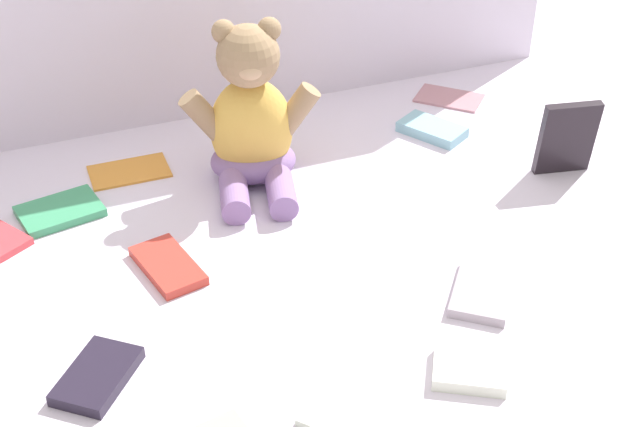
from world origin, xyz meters
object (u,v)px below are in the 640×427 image
object	(u,v)px
book_case_0	(483,291)
book_case_3	(129,170)
teddy_bear	(252,124)
book_case_9	(168,266)
book_case_4	(97,376)
book_case_5	(60,211)
book_case_10	(566,137)
book_case_2	(432,130)
book_case_6	(470,369)
book_case_1	(449,97)
book_case_11	(349,405)

from	to	relation	value
book_case_0	book_case_3	xyz separation A→B (m)	(-0.40, 0.52, -0.00)
teddy_bear	book_case_9	xyz separation A→B (m)	(-0.20, -0.20, -0.10)
book_case_4	book_case_5	distance (m)	0.40
teddy_bear	book_case_10	distance (m)	0.54
book_case_3	book_case_5	distance (m)	0.16
book_case_2	book_case_5	distance (m)	0.68
book_case_9	book_case_2	bearing A→B (deg)	-170.47
book_case_3	book_case_6	bearing A→B (deg)	-154.14
book_case_3	book_case_4	bearing A→B (deg)	164.79
teddy_bear	book_case_0	world-z (taller)	teddy_bear
book_case_4	book_case_9	distance (m)	0.24
book_case_3	book_case_10	xyz separation A→B (m)	(0.70, -0.27, 0.06)
book_case_1	book_case_9	size ratio (longest dim) A/B	0.96
book_case_9	book_case_11	world-z (taller)	book_case_9
teddy_bear	book_case_6	world-z (taller)	teddy_bear
book_case_3	book_case_6	xyz separation A→B (m)	(0.31, -0.65, 0.00)
book_case_1	book_case_10	world-z (taller)	book_case_10
book_case_9	book_case_11	xyz separation A→B (m)	(0.14, -0.35, -0.00)
book_case_6	book_case_5	bearing A→B (deg)	-111.68
book_case_3	book_case_9	world-z (taller)	book_case_9
book_case_0	book_case_5	xyz separation A→B (m)	(-0.53, 0.43, -0.00)
book_case_5	book_case_11	world-z (taller)	book_case_5
book_case_5	book_case_11	size ratio (longest dim) A/B	1.13
book_case_10	teddy_bear	bearing A→B (deg)	172.02
book_case_10	book_case_0	bearing A→B (deg)	-129.41
book_case_3	book_case_11	bearing A→B (deg)	-167.07
teddy_bear	book_case_3	xyz separation A→B (m)	(-0.20, 0.10, -0.10)
book_case_6	book_case_9	xyz separation A→B (m)	(-0.31, 0.36, -0.00)
book_case_0	book_case_4	bearing A→B (deg)	35.45
book_case_2	book_case_9	xyz separation A→B (m)	(-0.56, -0.22, -0.00)
teddy_bear	book_case_1	size ratio (longest dim) A/B	2.23
book_case_6	book_case_11	size ratio (longest dim) A/B	0.82
book_case_5	book_case_6	xyz separation A→B (m)	(0.44, -0.56, 0.00)
book_case_1	book_case_5	size ratio (longest dim) A/B	1.00
book_case_0	book_case_5	world-z (taller)	book_case_0
book_case_1	book_case_10	size ratio (longest dim) A/B	0.94
teddy_bear	book_case_3	distance (m)	0.24
book_case_2	book_case_11	distance (m)	0.71
book_case_5	book_case_0	bearing A→B (deg)	-139.71
teddy_bear	book_case_2	distance (m)	0.37
book_case_0	book_case_1	distance (m)	0.61
book_case_5	book_case_1	bearing A→B (deg)	-91.42
book_case_2	book_case_9	bearing A→B (deg)	-8.53
book_case_1	book_case_3	world-z (taller)	same
book_case_1	book_case_5	world-z (taller)	book_case_5
teddy_bear	book_case_2	world-z (taller)	teddy_bear
book_case_1	book_case_6	world-z (taller)	book_case_6
book_case_5	teddy_bear	bearing A→B (deg)	-102.43
book_case_9	book_case_11	distance (m)	0.38
book_case_1	book_case_4	distance (m)	0.95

